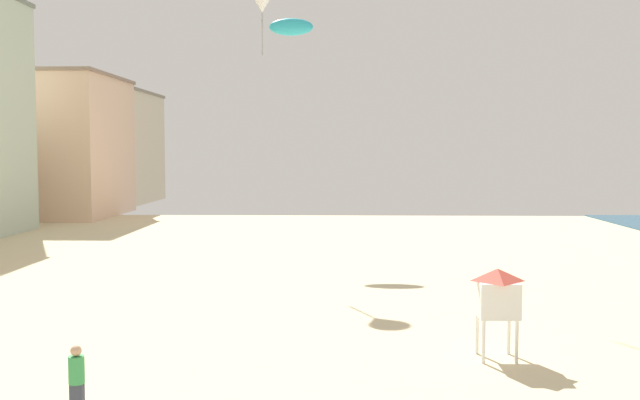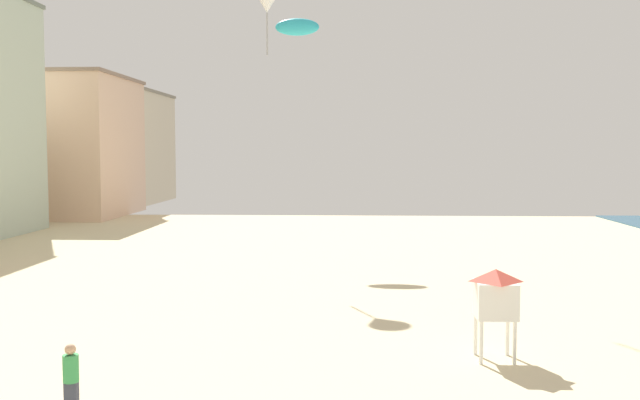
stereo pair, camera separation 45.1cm
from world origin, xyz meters
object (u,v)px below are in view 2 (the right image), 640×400
(lifeguard_stand, at_px, (495,294))
(kite_cyan_parafoil, at_px, (297,27))
(kite_white_delta, at_px, (267,1))
(kite_flyer, at_px, (71,377))

(lifeguard_stand, xyz_separation_m, kite_cyan_parafoil, (-7.19, 21.79, 11.09))
(lifeguard_stand, bearing_deg, kite_cyan_parafoil, 120.19)
(kite_white_delta, xyz_separation_m, kite_cyan_parafoil, (1.02, 6.05, -0.24))
(kite_flyer, height_order, kite_cyan_parafoil, kite_cyan_parafoil)
(kite_flyer, distance_m, lifeguard_stand, 11.18)
(kite_flyer, relative_size, kite_white_delta, 0.51)
(lifeguard_stand, relative_size, kite_white_delta, 0.79)
(kite_cyan_parafoil, bearing_deg, kite_flyer, -96.19)
(kite_cyan_parafoil, bearing_deg, kite_white_delta, -99.58)
(kite_flyer, relative_size, lifeguard_stand, 0.64)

